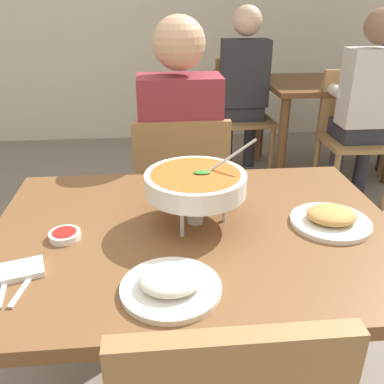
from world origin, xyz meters
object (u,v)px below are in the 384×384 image
rice_plate (171,284)px  dining_table_far (326,98)px  dining_table_main (197,260)px  patron_bg_left (366,98)px  curry_bowl (195,184)px  chair_bg_left (352,128)px  appetizer_plate (331,218)px  diner_main (180,146)px  chair_bg_middle (242,108)px  sauce_dish (65,235)px  patron_bg_middle (243,82)px  chair_diner_main (181,195)px

rice_plate → dining_table_far: (1.38, 2.49, -0.15)m
dining_table_main → patron_bg_left: (1.32, 1.62, 0.11)m
curry_bowl → chair_bg_left: bearing=52.3°
curry_bowl → appetizer_plate: (0.41, -0.05, -0.11)m
diner_main → chair_bg_middle: diner_main is taller
sauce_dish → patron_bg_left: bearing=44.1°
curry_bowl → sauce_dish: curry_bowl is taller
chair_bg_left → patron_bg_middle: patron_bg_middle is taller
dining_table_main → patron_bg_left: bearing=51.0°
patron_bg_middle → rice_plate: bearing=-105.3°
rice_plate → sauce_dish: (-0.29, 0.26, -0.01)m
chair_diner_main → rice_plate: bearing=-95.1°
curry_bowl → chair_bg_left: size_ratio=0.37×
dining_table_main → curry_bowl: bearing=91.3°
diner_main → patron_bg_middle: size_ratio=1.00×
curry_bowl → chair_bg_middle: curry_bowl is taller
chair_diner_main → curry_bowl: bearing=-90.1°
chair_bg_left → curry_bowl: bearing=-127.7°
appetizer_plate → patron_bg_left: size_ratio=0.18×
dining_table_main → curry_bowl: curry_bowl is taller
diner_main → chair_bg_left: (1.30, 0.96, -0.24)m
curry_bowl → rice_plate: size_ratio=1.39×
sauce_dish → patron_bg_left: patron_bg_left is taller
chair_diner_main → appetizer_plate: chair_diner_main is taller
dining_table_main → dining_table_far: bearing=59.8°
dining_table_main → sauce_dish: sauce_dish is taller
sauce_dish → dining_table_far: 2.78m
rice_plate → patron_bg_middle: size_ratio=0.18×
appetizer_plate → chair_bg_middle: (0.22, 2.36, -0.26)m
dining_table_main → appetizer_plate: bearing=-1.8°
chair_diner_main → dining_table_far: bearing=49.0°
dining_table_far → patron_bg_middle: bearing=175.7°
chair_diner_main → chair_bg_left: bearing=37.4°
appetizer_plate → sauce_dish: size_ratio=2.67×
patron_bg_left → sauce_dish: bearing=-135.9°
dining_table_far → patron_bg_middle: size_ratio=0.76×
patron_bg_left → patron_bg_middle: bearing=138.2°
dining_table_main → patron_bg_middle: bearing=75.0°
chair_diner_main → patron_bg_left: (1.32, 0.89, 0.24)m
dining_table_main → rice_plate: bearing=-107.7°
chair_bg_middle → patron_bg_middle: (-0.02, -0.09, 0.24)m
patron_bg_middle → curry_bowl: bearing=-105.3°
chair_bg_middle → patron_bg_left: (0.69, -0.72, 0.24)m
curry_bowl → patron_bg_middle: bearing=74.7°
sauce_dish → chair_bg_middle: (1.01, 2.37, -0.25)m
curry_bowl → chair_bg_middle: size_ratio=0.37×
sauce_dish → chair_bg_left: chair_bg_left is taller
appetizer_plate → diner_main: bearing=117.7°
chair_bg_middle → dining_table_main: bearing=-104.9°
chair_diner_main → diner_main: (0.00, 0.03, 0.24)m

